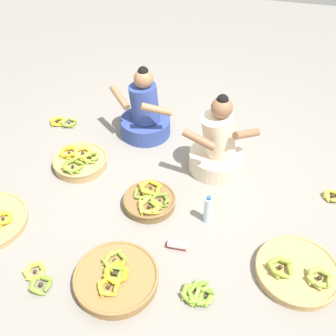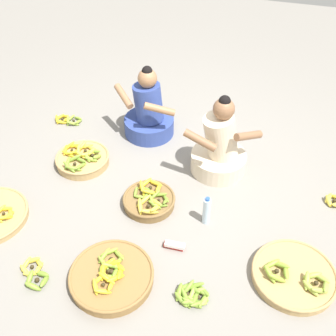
# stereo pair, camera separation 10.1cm
# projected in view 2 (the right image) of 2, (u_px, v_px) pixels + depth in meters

# --- Properties ---
(ground_plane) EXTENTS (10.00, 10.00, 0.00)m
(ground_plane) POSITION_uv_depth(u_px,v_px,m) (174.00, 182.00, 3.77)
(ground_plane) COLOR gray
(vendor_woman_front) EXTENTS (0.67, 0.53, 0.81)m
(vendor_woman_front) POSITION_uv_depth(u_px,v_px,m) (220.00, 148.00, 3.73)
(vendor_woman_front) COLOR beige
(vendor_woman_front) RESTS_ON ground
(vendor_woman_behind) EXTENTS (0.71, 0.53, 0.78)m
(vendor_woman_behind) POSITION_uv_depth(u_px,v_px,m) (149.00, 113.00, 4.17)
(vendor_woman_behind) COLOR #334793
(vendor_woman_behind) RESTS_ON ground
(banana_basket_mid_right) EXTENTS (0.62, 0.62, 0.15)m
(banana_basket_mid_right) POSITION_uv_depth(u_px,v_px,m) (294.00, 275.00, 2.97)
(banana_basket_mid_right) COLOR tan
(banana_basket_mid_right) RESTS_ON ground
(banana_basket_front_right) EXTENTS (0.52, 0.52, 0.17)m
(banana_basket_front_right) POSITION_uv_depth(u_px,v_px,m) (82.00, 159.00, 3.92)
(banana_basket_front_right) COLOR tan
(banana_basket_front_right) RESTS_ON ground
(banana_basket_front_center) EXTENTS (0.46, 0.46, 0.17)m
(banana_basket_front_center) POSITION_uv_depth(u_px,v_px,m) (149.00, 200.00, 3.52)
(banana_basket_front_center) COLOR brown
(banana_basket_front_center) RESTS_ON ground
(banana_basket_near_vendor) EXTENTS (0.62, 0.62, 0.16)m
(banana_basket_near_vendor) POSITION_uv_depth(u_px,v_px,m) (111.00, 276.00, 2.96)
(banana_basket_near_vendor) COLOR olive
(banana_basket_near_vendor) RESTS_ON ground
(loose_bananas_back_center) EXTENTS (0.27, 0.27, 0.09)m
(loose_bananas_back_center) POSITION_uv_depth(u_px,v_px,m) (35.00, 273.00, 3.00)
(loose_bananas_back_center) COLOR yellow
(loose_bananas_back_center) RESTS_ON ground
(loose_bananas_front_left) EXTENTS (0.27, 0.23, 0.10)m
(loose_bananas_front_left) POSITION_uv_depth(u_px,v_px,m) (193.00, 295.00, 2.86)
(loose_bananas_front_left) COLOR olive
(loose_bananas_front_left) RESTS_ON ground
(loose_bananas_back_right) EXTENTS (0.32, 0.20, 0.08)m
(loose_bananas_back_right) POSITION_uv_depth(u_px,v_px,m) (68.00, 120.00, 4.46)
(loose_bananas_back_right) COLOR gold
(loose_bananas_back_right) RESTS_ON ground
(loose_bananas_back_left) EXTENTS (0.18, 0.19, 0.08)m
(loose_bananas_back_left) POSITION_uv_depth(u_px,v_px,m) (335.00, 200.00, 3.55)
(loose_bananas_back_left) COLOR yellow
(loose_bananas_back_left) RESTS_ON ground
(water_bottle) EXTENTS (0.07, 0.07, 0.28)m
(water_bottle) POSITION_uv_depth(u_px,v_px,m) (207.00, 211.00, 3.32)
(water_bottle) COLOR silver
(water_bottle) RESTS_ON ground
(packet_carton_stack) EXTENTS (0.17, 0.07, 0.06)m
(packet_carton_stack) POSITION_uv_depth(u_px,v_px,m) (174.00, 245.00, 3.19)
(packet_carton_stack) COLOR red
(packet_carton_stack) RESTS_ON ground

